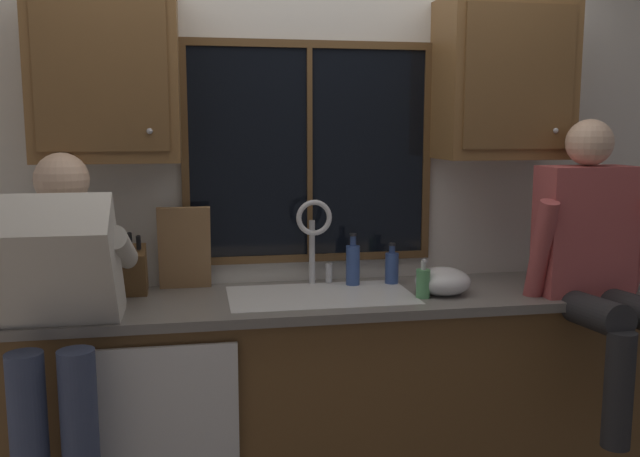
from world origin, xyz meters
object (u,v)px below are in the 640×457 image
Objects in this scene: cutting_board at (185,248)px; person_standing at (57,318)px; bottle_green_glass at (392,267)px; knife_block at (132,271)px; bottle_tall_clear at (353,264)px; person_sitting_on_counter at (596,256)px; mixing_bowl at (443,281)px; soap_dispenser at (423,283)px.

person_standing is at bearing -131.23° from cutting_board.
bottle_green_glass is (0.95, -0.05, -0.11)m from cutting_board.
knife_block is at bearing 62.45° from person_standing.
cutting_board reaches higher than bottle_tall_clear.
person_sitting_on_counter is 5.16× the size of mixing_bowl.
knife_block reaches higher than soap_dispenser.
cutting_board reaches higher than bottle_green_glass.
person_sitting_on_counter is 3.92× the size of knife_block.
person_sitting_on_counter is at bearing -29.28° from bottle_green_glass.
mixing_bowl is 0.12m from soap_dispenser.
person_sitting_on_counter reaches higher than soap_dispenser.
person_sitting_on_counter is 7.30× the size of soap_dispenser.
cutting_board reaches higher than soap_dispenser.
person_sitting_on_counter is at bearing -24.45° from bottle_tall_clear.
knife_block is (0.23, 0.44, 0.07)m from person_standing.
cutting_board is at bearing 18.54° from knife_block.
bottle_green_glass is at bearing 1.28° from knife_block.
mixing_bowl is 1.41× the size of soap_dispenser.
bottle_tall_clear is at bearing 130.22° from soap_dispenser.
soap_dispenser reaches higher than mixing_bowl.
knife_block is 1.33× the size of bottle_tall_clear.
person_standing is at bearing -117.55° from knife_block.
bottle_tall_clear is at bearing 179.15° from bottle_green_glass.
bottle_tall_clear is at bearing 146.69° from mixing_bowl.
bottle_green_glass is (1.17, 0.03, -0.03)m from knife_block.
cutting_board is (-1.72, 0.48, 0.01)m from person_sitting_on_counter.
bottle_green_glass is at bearing 101.19° from soap_dispenser.
soap_dispenser is at bearing -49.78° from bottle_tall_clear.
person_sitting_on_counter reaches higher than bottle_green_glass.
bottle_green_glass is at bearing -2.93° from cutting_board.
soap_dispenser is at bearing -153.18° from mixing_bowl.
person_standing reaches higher than mixing_bowl.
bottle_green_glass is at bearing 18.52° from person_standing.
person_standing is 2.18m from person_sitting_on_counter.
bottle_green_glass is 0.79× the size of bottle_tall_clear.
knife_block is at bearing -178.31° from bottle_tall_clear.
person_sitting_on_counter is 1.05m from bottle_tall_clear.
person_sitting_on_counter is 0.65m from mixing_bowl.
person_standing reaches higher than knife_block.
cutting_board is 1.58× the size of mixing_bowl.
knife_block reaches higher than mixing_bowl.
soap_dispenser is 0.71× the size of bottle_tall_clear.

